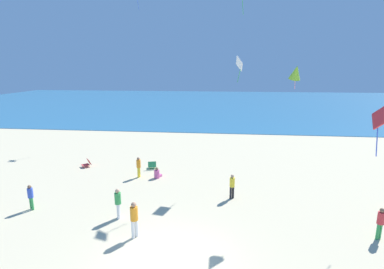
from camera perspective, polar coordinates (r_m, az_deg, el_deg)
The scene contains 14 objects.
ground_plane at distance 21.15m, azimuth 0.46°, elevation -7.45°, with size 120.00×120.00×0.00m, color beige.
ocean_water at distance 63.11m, azimuth 4.32°, elevation 6.20°, with size 120.00×60.00×0.05m, color teal.
beach_chair_far_right at distance 23.66m, azimuth -19.81°, elevation -5.33°, with size 0.84×0.83×0.58m.
beach_chair_far_left at distance 22.03m, azimuth -7.79°, elevation -5.97°, with size 0.72×0.73×0.59m.
person_0 at distance 20.35m, azimuth -10.38°, elevation -6.02°, with size 0.34×0.34×1.44m.
person_2 at distance 17.84m, azimuth -29.00°, elevation -10.38°, with size 0.37×0.37×1.38m.
person_3 at distance 20.25m, azimuth -6.82°, elevation -7.64°, with size 0.54×0.69×0.77m.
person_4 at distance 15.55m, azimuth 32.90°, elevation -14.05°, with size 0.40×0.40×1.47m.
person_6 at distance 13.51m, azimuth -11.22°, elevation -15.58°, with size 0.47×0.47×1.68m.
person_7 at distance 17.06m, azimuth 7.84°, elevation -9.68°, with size 0.40×0.40×1.46m.
person_8 at distance 15.25m, azimuth -14.26°, elevation -12.55°, with size 0.37×0.37×1.57m.
kite_lime at distance 15.58m, azimuth 19.61°, elevation 11.35°, with size 0.76×0.88×1.23m.
kite_white at distance 19.57m, azimuth 9.21°, elevation 13.49°, with size 0.38×1.00×1.72m.
kite_red at distance 10.03m, azimuth 32.87°, elevation 2.62°, with size 0.31×0.79×1.56m.
Camera 1 is at (1.94, -9.73, 7.36)m, focal length 27.31 mm.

